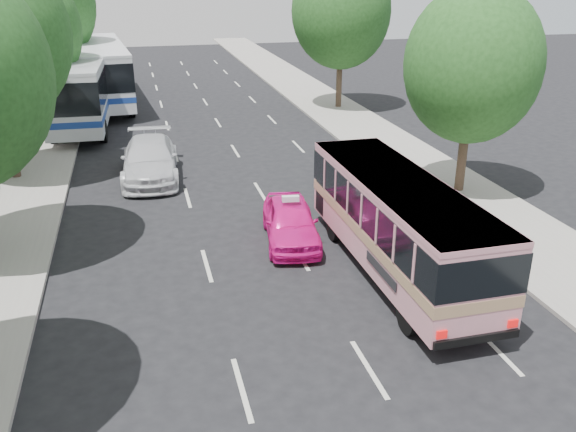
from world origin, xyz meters
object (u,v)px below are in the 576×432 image
object	(u,v)px
pink_bus	(398,217)
white_pickup	(150,159)
tour_coach_rear	(102,68)
pink_taxi	(290,221)
tour_coach_front	(83,83)

from	to	relation	value
pink_bus	white_pickup	size ratio (longest dim) A/B	1.60
white_pickup	tour_coach_rear	world-z (taller)	tour_coach_rear
pink_taxi	white_pickup	distance (m)	8.81
tour_coach_rear	white_pickup	bearing A→B (deg)	-87.02
pink_bus	tour_coach_rear	distance (m)	28.26
pink_bus	tour_coach_front	distance (m)	23.64
pink_taxi	tour_coach_rear	xyz separation A→B (m)	(-6.38, 23.94, 1.62)
tour_coach_rear	tour_coach_front	bearing A→B (deg)	-104.67
pink_bus	pink_taxi	xyz separation A→B (m)	(-2.42, 2.90, -1.08)
pink_bus	pink_taxi	bearing A→B (deg)	129.32
pink_bus	tour_coach_rear	world-z (taller)	tour_coach_rear
white_pickup	tour_coach_front	distance (m)	11.42
pink_bus	white_pickup	bearing A→B (deg)	121.20
tour_coach_rear	pink_bus	bearing A→B (deg)	-76.71
pink_bus	tour_coach_front	size ratio (longest dim) A/B	0.70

